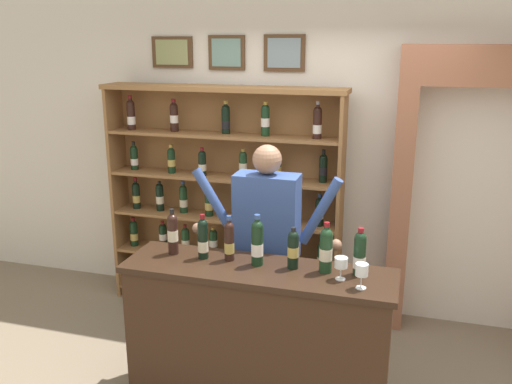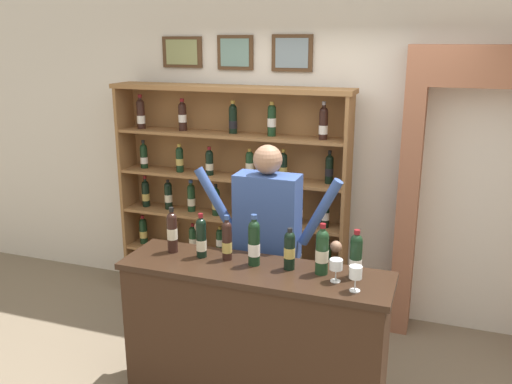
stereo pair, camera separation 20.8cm
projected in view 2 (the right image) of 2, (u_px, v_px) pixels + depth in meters
back_wall at (322, 120)px, 4.68m from camera, size 12.00×0.19×3.45m
wine_shelf at (231, 196)px, 4.83m from camera, size 2.14×0.32×2.02m
archway_doorway at (491, 179)px, 4.22m from camera, size 1.37×0.45×2.36m
tasting_counter at (254, 338)px, 3.56m from camera, size 1.75×0.49×1.00m
shopkeeper at (267, 233)px, 3.85m from camera, size 1.11×0.22×1.70m
tasting_bottle_riserva at (172, 231)px, 3.65m from camera, size 0.07×0.07×0.32m
tasting_bottle_chianti at (201, 238)px, 3.57m from camera, size 0.07×0.07×0.30m
tasting_bottle_vin_santo at (227, 240)px, 3.52m from camera, size 0.07×0.07×0.31m
tasting_bottle_prosecco at (254, 242)px, 3.43m from camera, size 0.08×0.08×0.34m
tasting_bottle_super_tuscan at (289, 249)px, 3.38m from camera, size 0.07×0.07×0.27m
tasting_bottle_rosso at (322, 251)px, 3.30m from camera, size 0.08×0.08×0.33m
tasting_bottle_brunello at (356, 256)px, 3.26m from camera, size 0.08×0.08×0.31m
wine_glass_center at (336, 265)px, 3.21m from camera, size 0.08×0.08×0.14m
wine_glass_left at (356, 273)px, 3.08m from camera, size 0.08×0.08×0.15m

